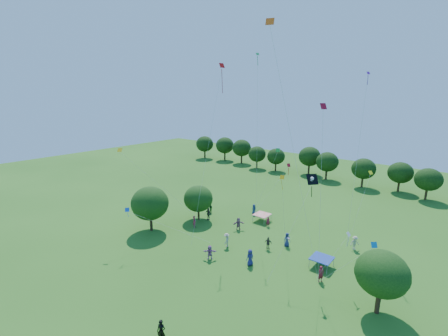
# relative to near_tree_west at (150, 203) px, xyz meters

# --- Properties ---
(ground) EXTENTS (160.00, 160.00, 0.00)m
(ground) POSITION_rel_near_tree_west_xyz_m (12.97, -13.70, -4.04)
(ground) COLOR #326B1F
(near_tree_west) EXTENTS (5.15, 5.15, 6.36)m
(near_tree_west) POSITION_rel_near_tree_west_xyz_m (0.00, 0.00, 0.00)
(near_tree_west) COLOR #422B19
(near_tree_west) RESTS_ON ground
(near_tree_north) EXTENTS (4.40, 4.40, 5.34)m
(near_tree_north) POSITION_rel_near_tree_west_xyz_m (2.48, 7.00, -0.68)
(near_tree_north) COLOR #422B19
(near_tree_north) RESTS_ON ground
(near_tree_east) EXTENTS (4.38, 4.38, 5.82)m
(near_tree_east) POSITION_rel_near_tree_west_xyz_m (28.72, 2.18, -0.20)
(near_tree_east) COLOR #422B19
(near_tree_east) RESTS_ON ground
(treeline) EXTENTS (88.01, 8.77, 6.77)m
(treeline) POSITION_rel_near_tree_west_xyz_m (11.24, 41.72, 0.05)
(treeline) COLOR #422B19
(treeline) RESTS_ON ground
(tent_red_stripe) EXTENTS (2.20, 2.20, 1.10)m
(tent_red_stripe) POSITION_rel_near_tree_west_xyz_m (10.36, 12.59, -3.00)
(tent_red_stripe) COLOR red
(tent_red_stripe) RESTS_ON ground
(tent_blue) EXTENTS (2.20, 2.20, 1.10)m
(tent_blue) POSITION_rel_near_tree_west_xyz_m (22.16, 6.12, -3.00)
(tent_blue) COLOR navy
(tent_blue) RESTS_ON ground
(man_in_black) EXTENTS (0.82, 0.70, 1.86)m
(man_in_black) POSITION_rel_near_tree_west_xyz_m (16.59, -11.79, -3.11)
(man_in_black) COLOR black
(man_in_black) RESTS_ON ground
(crowd_person_0) EXTENTS (0.92, 0.64, 1.70)m
(crowd_person_0) POSITION_rel_near_tree_west_xyz_m (7.97, 14.00, -3.19)
(crowd_person_0) COLOR navy
(crowd_person_0) RESTS_ON ground
(crowd_person_1) EXTENTS (0.66, 0.59, 1.49)m
(crowd_person_1) POSITION_rel_near_tree_west_xyz_m (12.06, 11.50, -3.29)
(crowd_person_1) COLOR maroon
(crowd_person_1) RESTS_ON ground
(crowd_person_2) EXTENTS (0.97, 0.75, 1.75)m
(crowd_person_2) POSITION_rel_near_tree_west_xyz_m (27.17, 7.57, -3.16)
(crowd_person_2) COLOR #265A2C
(crowd_person_2) RESTS_ON ground
(crowd_person_3) EXTENTS (0.88, 1.28, 1.80)m
(crowd_person_3) POSITION_rel_near_tree_west_xyz_m (11.16, 3.04, -3.14)
(crowd_person_3) COLOR #B6A991
(crowd_person_3) RESTS_ON ground
(crowd_person_4) EXTENTS (1.16, 0.62, 1.89)m
(crowd_person_4) POSITION_rel_near_tree_west_xyz_m (3.68, 7.86, -3.09)
(crowd_person_4) COLOR #413C34
(crowd_person_4) RESTS_ON ground
(crowd_person_5) EXTENTS (1.49, 1.67, 1.78)m
(crowd_person_5) POSITION_rel_near_tree_west_xyz_m (9.39, 7.93, -3.15)
(crowd_person_5) COLOR #854E6B
(crowd_person_5) RESTS_ON ground
(crowd_person_6) EXTENTS (0.80, 1.05, 1.89)m
(crowd_person_6) POSITION_rel_near_tree_west_xyz_m (15.83, 1.40, -3.09)
(crowd_person_6) COLOR navy
(crowd_person_6) RESTS_ON ground
(crowd_person_7) EXTENTS (0.78, 0.66, 1.77)m
(crowd_person_7) POSITION_rel_near_tree_west_xyz_m (3.99, 4.55, -3.15)
(crowd_person_7) COLOR #9F1D3F
(crowd_person_7) RESTS_ON ground
(crowd_person_8) EXTENTS (0.88, 0.62, 1.61)m
(crowd_person_8) POSITION_rel_near_tree_west_xyz_m (2.16, 10.05, -3.23)
(crowd_person_8) COLOR #245627
(crowd_person_8) RESTS_ON ground
(crowd_person_9) EXTENTS (1.17, 1.21, 1.78)m
(crowd_person_9) POSITION_rel_near_tree_west_xyz_m (23.84, 12.44, -3.15)
(crowd_person_9) COLOR #B6AD92
(crowd_person_9) RESTS_ON ground
(crowd_person_10) EXTENTS (1.03, 0.66, 1.61)m
(crowd_person_10) POSITION_rel_near_tree_west_xyz_m (15.55, 5.77, -3.23)
(crowd_person_10) COLOR #3D3431
(crowd_person_10) RESTS_ON ground
(crowd_person_11) EXTENTS (1.61, 1.43, 1.71)m
(crowd_person_11) POSITION_rel_near_tree_west_xyz_m (11.48, -0.48, -3.18)
(crowd_person_11) COLOR #A7619F
(crowd_person_11) RESTS_ON ground
(crowd_person_12) EXTENTS (0.96, 0.97, 1.80)m
(crowd_person_12) POSITION_rel_near_tree_west_xyz_m (16.98, 7.93, -3.14)
(crowd_person_12) COLOR navy
(crowd_person_12) RESTS_ON ground
(crowd_person_13) EXTENTS (0.70, 0.77, 1.74)m
(crowd_person_13) POSITION_rel_near_tree_west_xyz_m (23.16, 3.41, -3.17)
(crowd_person_13) COLOR maroon
(crowd_person_13) RESTS_ON ground
(pirate_kite) EXTENTS (2.00, 6.28, 9.63)m
(pirate_kite) POSITION_rel_near_tree_west_xyz_m (21.30, 3.77, 6.26)
(pirate_kite) COLOR black
(red_high_kite) EXTENTS (2.27, 8.58, 21.20)m
(red_high_kite) POSITION_rel_near_tree_west_xyz_m (7.75, 5.26, 14.02)
(red_high_kite) COLOR red
(small_kite_0) EXTENTS (1.80, 2.17, 16.56)m
(small_kite_0) POSITION_rel_near_tree_west_xyz_m (22.39, 3.01, 10.18)
(small_kite_0) COLOR red
(small_kite_1) EXTENTS (4.22, 4.34, 22.91)m
(small_kite_1) POSITION_rel_near_tree_west_xyz_m (20.73, -1.70, 14.48)
(small_kite_1) COLOR #EC500C
(small_kite_2) EXTENTS (6.81, 8.23, 10.68)m
(small_kite_2) POSITION_rel_near_tree_west_xyz_m (-0.13, -1.35, 5.47)
(small_kite_2) COLOR gold
(small_kite_3) EXTENTS (0.61, 0.47, 22.64)m
(small_kite_3) POSITION_rel_near_tree_west_xyz_m (9.95, 11.14, 12.72)
(small_kite_3) COLOR #198A43
(small_kite_4) EXTENTS (7.75, 6.35, 4.41)m
(small_kite_4) POSITION_rel_near_tree_west_xyz_m (4.37, -4.23, 0.55)
(small_kite_4) COLOR blue
(small_kite_5) EXTENTS (1.35, 6.18, 19.98)m
(small_kite_5) POSITION_rel_near_tree_west_xyz_m (22.76, 13.94, 10.87)
(small_kite_5) COLOR purple
(small_kite_6) EXTENTS (2.08, 2.83, 4.45)m
(small_kite_6) POSITION_rel_near_tree_west_xyz_m (24.92, 3.99, 0.82)
(small_kite_6) COLOR silver
(small_kite_7) EXTENTS (4.25, 1.77, 4.74)m
(small_kite_7) POSITION_rel_near_tree_west_xyz_m (27.18, 2.86, 1.16)
(small_kite_7) COLOR #0D7BC7
(small_kite_8) EXTENTS (3.19, 5.00, 7.36)m
(small_kite_8) POSITION_rel_near_tree_west_xyz_m (12.21, 15.38, 3.22)
(small_kite_8) COLOR red
(small_kite_9) EXTENTS (1.46, 4.01, 9.23)m
(small_kite_9) POSITION_rel_near_tree_west_xyz_m (18.20, 3.80, 4.47)
(small_kite_9) COLOR #FFA80D
(small_kite_10) EXTENTS (0.64, 6.17, 8.08)m
(small_kite_10) POSITION_rel_near_tree_west_xyz_m (23.88, 14.72, 3.61)
(small_kite_10) COLOR yellow
(small_kite_11) EXTENTS (2.69, 2.36, 9.92)m
(small_kite_11) POSITION_rel_near_tree_west_xyz_m (11.62, 13.15, 5.15)
(small_kite_11) COLOR green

